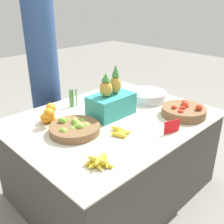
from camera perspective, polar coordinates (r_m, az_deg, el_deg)
The scene contains 13 objects.
ground_plane at distance 2.43m, azimuth -0.00°, elevation -16.02°, with size 12.00×12.00×0.00m, color gray.
market_table at distance 2.22m, azimuth -0.00°, elevation -9.24°, with size 1.53×1.20×0.68m.
lime_bowl at distance 1.85m, azimuth -8.16°, elevation -3.52°, with size 0.36×0.36×0.09m.
tomato_basket at distance 2.16m, azimuth 15.30°, elevation 0.25°, with size 0.35×0.35×0.11m.
orange_pile at distance 2.01m, azimuth -13.62°, elevation -0.57°, with size 0.15×0.17×0.14m.
metal_bowl at distance 2.43m, azimuth 7.76°, elevation 3.53°, with size 0.34×0.34×0.08m.
price_sign at distance 1.86m, azimuth 12.90°, elevation -3.13°, with size 0.12×0.05×0.09m.
produce_crate at distance 2.06m, azimuth -0.20°, elevation 2.32°, with size 0.36×0.22×0.40m.
veg_bundle at distance 2.27m, azimuth -8.65°, elevation 2.97°, with size 0.07×0.03×0.15m.
banana_bunch_front_left at distance 1.81m, azimuth 1.76°, elevation -4.39°, with size 0.15×0.18×0.04m.
banana_bunch_back_center at distance 1.50m, azimuth -2.72°, elevation -10.61°, with size 0.18×0.16×0.06m.
banana_bunch_front_right at distance 2.39m, azimuth -0.43°, elevation 2.71°, with size 0.16×0.15×0.03m.
vendor_person at distance 2.71m, azimuth -14.46°, elevation 7.21°, with size 0.29×0.29×1.74m.
Camera 1 is at (-1.31, -1.33, 1.55)m, focal length 42.00 mm.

